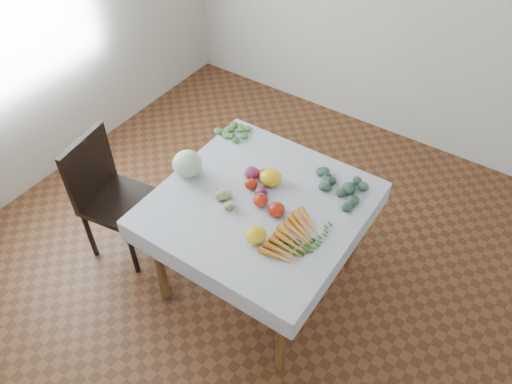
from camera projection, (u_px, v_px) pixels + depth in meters
ground at (259, 279)px, 3.35m from camera, size 4.00×4.00×0.00m
left_wall at (0, 12)px, 3.19m from camera, size 0.04×4.00×2.70m
table at (259, 214)px, 2.89m from camera, size 1.00×1.00×0.75m
tablecloth at (260, 202)px, 2.82m from camera, size 1.12×1.12×0.01m
chair at (107, 190)px, 3.23m from camera, size 0.46×0.46×0.90m
cabbage at (187, 164)px, 2.93m from camera, size 0.21×0.21×0.16m
tomato_a at (261, 200)px, 2.78m from camera, size 0.11×0.11×0.07m
tomato_b at (277, 210)px, 2.72m from camera, size 0.12×0.12×0.08m
tomato_c at (251, 184)px, 2.87m from camera, size 0.08×0.08×0.07m
tomato_d at (265, 175)px, 2.92m from camera, size 0.10×0.10×0.07m
heirloom_back at (271, 177)px, 2.89m from camera, size 0.13×0.13×0.09m
heirloom_front at (256, 235)px, 2.59m from camera, size 0.14×0.14×0.08m
onion_a at (252, 173)px, 2.93m from camera, size 0.11×0.11×0.08m
onion_b at (261, 193)px, 2.82m from camera, size 0.09×0.09×0.06m
tomatillo_cluster at (228, 200)px, 2.79m from camera, size 0.14×0.12×0.05m
carrot_bunch at (295, 240)px, 2.60m from camera, size 0.23×0.40×0.03m
kale_bunch at (336, 188)px, 2.87m from camera, size 0.29×0.26×0.04m
basil_bunch at (292, 240)px, 2.61m from camera, size 0.22×0.18×0.01m
dill_bunch at (234, 133)px, 3.24m from camera, size 0.24×0.19×0.02m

